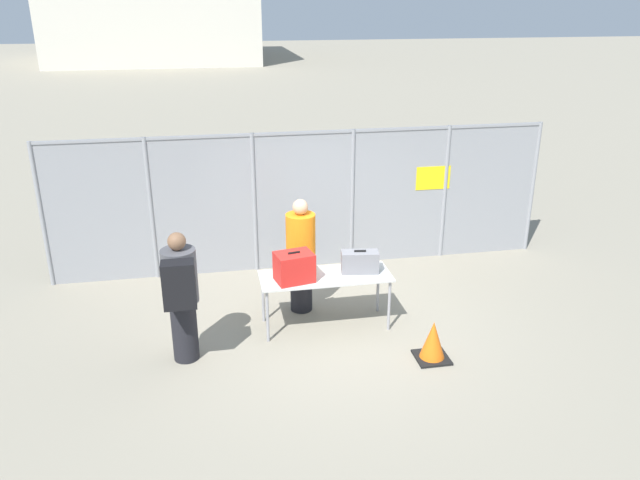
# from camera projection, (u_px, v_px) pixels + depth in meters

# --- Properties ---
(ground_plane) EXTENTS (120.00, 120.00, 0.00)m
(ground_plane) POSITION_uv_depth(u_px,v_px,m) (332.00, 332.00, 8.57)
(ground_plane) COLOR gray
(fence_section) EXTENTS (8.22, 0.07, 2.32)m
(fence_section) POSITION_uv_depth(u_px,v_px,m) (305.00, 198.00, 10.24)
(fence_section) COLOR gray
(fence_section) RESTS_ON ground_plane
(inspection_table) EXTENTS (1.78, 0.68, 0.77)m
(inspection_table) POSITION_uv_depth(u_px,v_px,m) (325.00, 280.00, 8.48)
(inspection_table) COLOR silver
(inspection_table) RESTS_ON ground_plane
(suitcase_red) EXTENTS (0.55, 0.45, 0.42)m
(suitcase_red) POSITION_uv_depth(u_px,v_px,m) (294.00, 267.00, 8.23)
(suitcase_red) COLOR red
(suitcase_red) RESTS_ON inspection_table
(suitcase_grey) EXTENTS (0.53, 0.30, 0.32)m
(suitcase_grey) POSITION_uv_depth(u_px,v_px,m) (360.00, 262.00, 8.51)
(suitcase_grey) COLOR slate
(suitcase_grey) RESTS_ON inspection_table
(traveler_hooded) EXTENTS (0.42, 0.65, 1.71)m
(traveler_hooded) POSITION_uv_depth(u_px,v_px,m) (181.00, 294.00, 7.55)
(traveler_hooded) COLOR black
(traveler_hooded) RESTS_ON ground_plane
(security_worker_near) EXTENTS (0.42, 0.42, 1.69)m
(security_worker_near) POSITION_uv_depth(u_px,v_px,m) (301.00, 254.00, 8.87)
(security_worker_near) COLOR black
(security_worker_near) RESTS_ON ground_plane
(utility_trailer) EXTENTS (3.45, 2.00, 0.65)m
(utility_trailer) POSITION_uv_depth(u_px,v_px,m) (320.00, 202.00, 12.75)
(utility_trailer) COLOR silver
(utility_trailer) RESTS_ON ground_plane
(distant_hangar) EXTENTS (13.75, 13.07, 7.75)m
(distant_hangar) POSITION_uv_depth(u_px,v_px,m) (155.00, 3.00, 43.96)
(distant_hangar) COLOR beige
(distant_hangar) RESTS_ON ground_plane
(traffic_cone) EXTENTS (0.42, 0.42, 0.52)m
(traffic_cone) POSITION_uv_depth(u_px,v_px,m) (433.00, 342.00, 7.85)
(traffic_cone) COLOR black
(traffic_cone) RESTS_ON ground_plane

